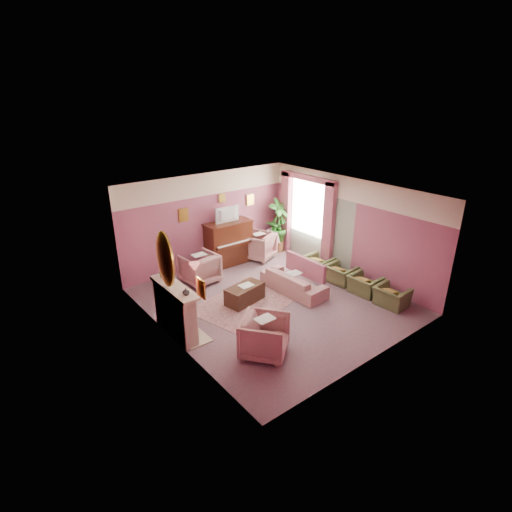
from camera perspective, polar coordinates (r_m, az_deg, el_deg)
floor at (r=10.18m, az=2.40°, el=-6.49°), size 5.50×6.00×0.01m
ceiling at (r=9.15m, az=2.68°, el=9.01°), size 5.50×6.00×0.01m
wall_back at (r=11.88m, az=-6.91°, el=5.08°), size 5.50×0.02×2.80m
wall_front at (r=7.77m, az=17.09°, el=-5.68°), size 5.50×0.02×2.80m
wall_left at (r=8.21m, az=-12.29°, el=-3.57°), size 0.02×6.00×2.80m
wall_right at (r=11.45m, az=13.10°, el=3.97°), size 0.02×6.00×2.80m
picture_rail_band at (r=11.60m, az=-7.13°, el=10.14°), size 5.50×0.01×0.65m
stripe_panel at (r=12.35m, az=8.30°, el=4.11°), size 0.01×3.00×2.15m
fireplace_surround at (r=8.83m, az=-11.48°, el=-7.79°), size 0.30×1.40×1.10m
fireplace_inset at (r=8.94m, az=-10.84°, el=-8.44°), size 0.18×0.72×0.68m
fire_ember at (r=9.05m, az=-10.53°, el=-9.34°), size 0.06×0.54×0.10m
mantel_shelf at (r=8.57m, az=-11.60°, el=-4.44°), size 0.40×1.55×0.07m
hearth at (r=9.18m, az=-10.10°, el=-10.33°), size 0.55×1.50×0.02m
mirror_frame at (r=8.23m, az=-12.83°, el=-0.48°), size 0.04×0.72×1.20m
mirror_glass at (r=8.24m, az=-12.67°, el=-0.44°), size 0.01×0.60×1.06m
sconce_shade at (r=7.33m, az=-8.78°, el=-1.58°), size 0.20×0.20×0.16m
piano at (r=12.12m, az=-3.94°, el=1.80°), size 1.40×0.60×1.30m
piano_keyshelf at (r=11.83m, az=-2.99°, el=1.64°), size 1.30×0.12×0.06m
piano_keys at (r=11.81m, az=-3.00°, el=1.83°), size 1.20×0.08×0.02m
piano_top at (r=11.91m, az=-4.03°, el=4.77°), size 1.45×0.65×0.04m
television at (r=11.78m, az=-3.93°, el=6.06°), size 0.80×0.12×0.48m
print_back_left at (r=11.38m, az=-10.32°, el=5.77°), size 0.30×0.03×0.38m
print_back_right at (r=12.58m, az=-0.82°, el=8.03°), size 0.26×0.03×0.34m
print_back_mid at (r=11.94m, az=-4.88°, el=8.24°), size 0.22×0.03×0.26m
print_left_wall at (r=7.12m, az=-7.88°, el=-4.59°), size 0.03×0.28×0.36m
window_blind at (r=12.31m, az=7.51°, el=7.13°), size 0.03×1.40×1.80m
curtain_left at (r=11.77m, az=10.30°, el=4.20°), size 0.16×0.34×2.60m
curtain_right at (r=13.00m, az=4.29°, el=6.27°), size 0.16×0.34×2.60m
pelmet at (r=12.06m, az=7.44°, el=11.01°), size 0.16×2.20×0.16m
mantel_plant at (r=8.95m, az=-13.24°, el=-2.16°), size 0.16×0.16×0.28m
mantel_vase at (r=8.12m, az=-9.98°, el=-5.02°), size 0.16×0.16×0.16m
area_rug at (r=10.10m, az=-1.31°, el=-6.69°), size 2.88×2.38×0.01m
coffee_table at (r=10.04m, az=-1.63°, el=-5.45°), size 1.08×0.68×0.45m
table_paper at (r=9.96m, az=-1.41°, el=-4.20°), size 0.35×0.28×0.01m
sofa at (r=10.53m, az=5.41°, el=-3.22°), size 0.62×1.86×0.75m
sofa_throw at (r=10.69m, az=7.02°, el=-1.56°), size 0.09×1.41×0.52m
floral_armchair_left at (r=11.07m, az=-8.05°, el=-1.53°), size 0.88×0.88×0.92m
floral_armchair_right at (r=12.53m, az=0.36°, el=1.64°), size 0.88×0.88×0.92m
floral_armchair_front at (r=8.08m, az=1.25°, el=-11.12°), size 0.88×0.88×0.92m
olive_chair_a at (r=10.37m, az=18.84°, el=-5.11°), size 0.55×0.78×0.67m
olive_chair_b at (r=10.78m, az=15.26°, el=-3.59°), size 0.55×0.78×0.67m
olive_chair_c at (r=11.22m, az=11.97°, el=-2.17°), size 0.55×0.78×0.67m
olive_chair_d at (r=11.71m, az=8.95°, el=-0.87°), size 0.55×0.78×0.67m
side_table at (r=13.21m, az=2.59°, el=2.23°), size 0.52×0.52×0.70m
side_plant_big at (r=13.04m, az=2.63°, el=4.37°), size 0.30×0.30×0.34m
side_plant_small at (r=13.05m, az=3.31°, el=4.24°), size 0.16×0.16×0.28m
palm_pot at (r=13.22m, az=3.22°, el=1.40°), size 0.34×0.34×0.34m
palm_plant at (r=12.93m, az=3.30°, el=5.08°), size 0.76×0.76×1.44m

